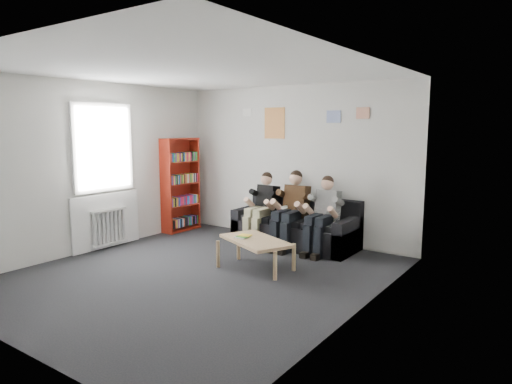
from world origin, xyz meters
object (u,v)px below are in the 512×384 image
bookshelf (181,185)px  coffee_table (255,243)px  person_left (261,208)px  sofa (296,228)px  person_right (322,215)px  person_middle (290,210)px

bookshelf → coffee_table: bookshelf is taller
person_left → coffee_table: bearing=-52.1°
sofa → person_right: person_right is taller
sofa → person_middle: bearing=-90.0°
coffee_table → person_right: person_right is taller
coffee_table → person_left: 1.50m
person_middle → bookshelf: bearing=-178.5°
coffee_table → person_right: (0.39, 1.26, 0.24)m
person_middle → person_right: bearing=-0.3°
coffee_table → bookshelf: bearing=155.5°
bookshelf → person_right: (2.96, 0.09, -0.27)m
person_middle → person_left: bearing=178.9°
person_left → person_right: size_ratio=0.99×
coffee_table → person_left: person_left is taller
person_left → person_middle: (0.58, -0.00, 0.02)m
sofa → person_left: person_left is taller
sofa → person_middle: (-0.00, -0.19, 0.34)m
coffee_table → person_middle: bearing=98.4°
coffee_table → person_right: bearing=72.8°
bookshelf → person_middle: bookshelf is taller
bookshelf → person_left: (1.80, 0.09, -0.28)m
sofa → bookshelf: (-2.38, -0.28, 0.60)m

